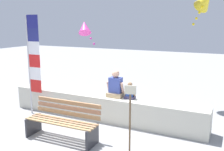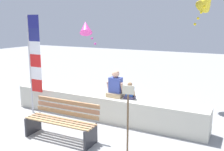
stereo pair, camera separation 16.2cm
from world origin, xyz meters
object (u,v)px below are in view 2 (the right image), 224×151
Objects in this scene: flag_banner at (33,58)px; kite_yellow at (207,1)px; person_adult at (116,86)px; sign_post at (128,115)px; kite_magenta at (86,27)px; park_bench at (62,121)px; person_child at (130,92)px.

flag_banner is 2.60× the size of kite_yellow.
person_adult is 0.51× the size of sign_post.
kite_yellow reaches higher than sign_post.
kite_magenta reaches higher than person_adult.
person_adult is 4.02m from kite_yellow.
kite_magenta is 4.03m from sign_post.
kite_magenta is (-0.95, 2.54, 2.14)m from park_bench.
sign_post reaches higher than park_bench.
kite_yellow reaches higher than kite_magenta.
person_child is 3.91m from kite_yellow.
flag_banner is (-2.40, -0.59, 0.71)m from person_adult.
person_adult is 0.87× the size of kite_magenta.
person_child is 1.71m from sign_post.
person_child is 0.53× the size of kite_magenta.
park_bench is 1.96m from person_child.
park_bench is 1.59× the size of kite_yellow.
flag_banner is (-2.83, -0.59, 0.82)m from person_child.
person_adult reaches higher than park_bench.
kite_magenta reaches higher than park_bench.
kite_magenta is at bearing 110.47° from park_bench.
sign_post is (1.69, 0.02, 0.44)m from park_bench.
flag_banner is at bearing 164.11° from sign_post.
person_adult is at bearing 13.89° from flag_banner.
person_child is (0.43, 0.00, -0.12)m from person_adult.
person_adult is at bearing 124.34° from sign_post.
flag_banner is 1.95m from kite_magenta.
kite_yellow is at bearing 60.78° from person_child.
kite_magenta is at bearing -154.09° from kite_yellow.
sign_post is (2.64, -2.52, -1.71)m from kite_magenta.
person_adult is 1.92m from sign_post.
kite_yellow is 1.30× the size of kite_magenta.
park_bench is 5.73m from kite_yellow.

